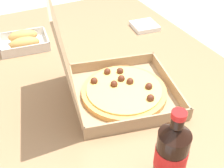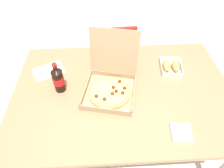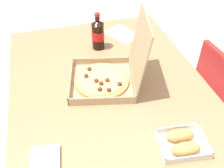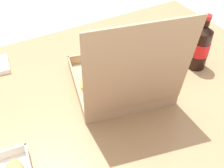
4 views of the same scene
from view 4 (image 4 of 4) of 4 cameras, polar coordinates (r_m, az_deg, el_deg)
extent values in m
cube|color=#997551|center=(0.98, -2.47, -3.31)|extent=(1.47, 0.99, 0.03)
cylinder|color=#B7B7BC|center=(1.78, 10.79, 4.23)|extent=(0.05, 0.05, 0.70)
cube|color=tan|center=(1.02, 1.30, 0.23)|extent=(0.38, 0.38, 0.01)
cube|color=tan|center=(1.13, -1.09, 6.18)|extent=(0.31, 0.08, 0.04)
cube|color=tan|center=(1.06, 9.46, 2.76)|extent=(0.08, 0.31, 0.04)
cube|color=tan|center=(0.98, -7.43, -0.48)|extent=(0.08, 0.31, 0.04)
cube|color=tan|center=(0.90, 4.32, -5.00)|extent=(0.31, 0.08, 0.04)
cube|color=tan|center=(0.76, 5.62, 2.91)|extent=(0.32, 0.12, 0.32)
cylinder|color=tan|center=(1.02, 1.31, 0.74)|extent=(0.28, 0.28, 0.02)
cylinder|color=#EAC666|center=(1.01, 1.32, 1.26)|extent=(0.25, 0.25, 0.01)
sphere|color=#562819|center=(0.98, 0.57, 0.40)|extent=(0.02, 0.02, 0.02)
sphere|color=#562819|center=(1.07, 4.03, 4.46)|extent=(0.02, 0.02, 0.02)
sphere|color=#562819|center=(1.02, -0.41, 2.35)|extent=(0.02, 0.02, 0.02)
sphere|color=#562819|center=(1.06, 0.91, 4.41)|extent=(0.02, 0.02, 0.02)
sphere|color=#562819|center=(0.93, -0.27, -2.32)|extent=(0.02, 0.02, 0.02)
sphere|color=#562819|center=(0.96, -3.51, -0.62)|extent=(0.02, 0.02, 0.02)
sphere|color=#562819|center=(0.99, -1.22, 1.27)|extent=(0.02, 0.02, 0.02)
sphere|color=#562819|center=(0.99, -3.73, 1.09)|extent=(0.02, 0.02, 0.02)
cube|color=silver|center=(0.85, -22.23, -13.68)|extent=(0.15, 0.02, 0.03)
cylinder|color=black|center=(1.11, 17.66, 6.84)|extent=(0.07, 0.07, 0.16)
cone|color=black|center=(1.06, 18.68, 10.92)|extent=(0.07, 0.07, 0.02)
cylinder|color=black|center=(1.05, 18.98, 12.08)|extent=(0.03, 0.03, 0.02)
cylinder|color=red|center=(1.04, 19.21, 13.00)|extent=(0.03, 0.03, 0.01)
cylinder|color=red|center=(1.11, 17.74, 7.18)|extent=(0.07, 0.07, 0.06)
camera|label=1|loc=(1.07, 50.61, 25.15)|focal=46.01mm
camera|label=2|loc=(1.60, -21.21, 51.23)|focal=31.67mm
camera|label=3|loc=(1.08, -76.63, 25.69)|focal=41.62mm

